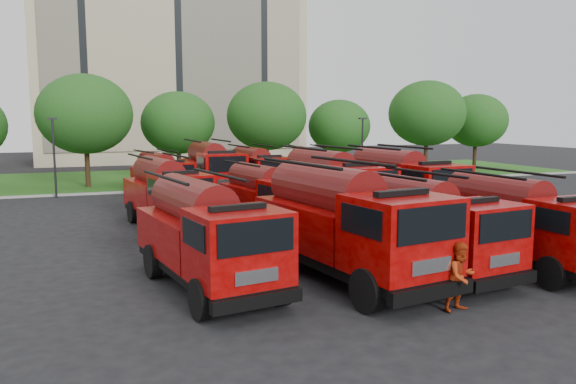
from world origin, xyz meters
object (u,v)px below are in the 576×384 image
Objects in this scene: fire_truck_4 at (166,193)px; firefighter_1 at (459,311)px; firefighter_4 at (185,266)px; fire_truck_6 at (331,186)px; fire_truck_1 at (345,224)px; fire_truck_7 at (401,184)px; firefighter_5 at (397,220)px; fire_truck_9 at (211,169)px; fire_truck_0 at (206,235)px; fire_truck_5 at (266,197)px; fire_truck_3 at (519,222)px; firefighter_3 at (487,248)px; fire_truck_2 at (423,225)px; fire_truck_10 at (257,171)px; firefighter_0 at (568,264)px; fire_truck_11 at (310,170)px; fire_truck_8 at (161,176)px.

fire_truck_4 reaches higher than firefighter_1.
firefighter_4 is at bearing 119.96° from firefighter_1.
fire_truck_1 is at bearing -117.24° from fire_truck_6.
fire_truck_7 is 1.87m from firefighter_5.
fire_truck_9 reaches higher than firefighter_4.
fire_truck_5 is (4.54, 8.10, -0.15)m from fire_truck_0.
fire_truck_3 reaches higher than firefighter_3.
fire_truck_7 is at bearing -101.93° from firefighter_5.
fire_truck_4 is 4.06× the size of firefighter_4.
fire_truck_5 is at bearing 79.55° from fire_truck_1.
firefighter_3 is 0.99× the size of firefighter_5.
fire_truck_4 is (-4.10, 10.73, -0.19)m from fire_truck_1.
fire_truck_4 is at bearing 79.77° from fire_truck_0.
fire_truck_9 is (-3.48, 11.21, -0.01)m from fire_truck_6.
fire_truck_5 is 7.23m from fire_truck_7.
fire_truck_9 is at bearing 67.98° from fire_truck_0.
fire_truck_9 reaches higher than fire_truck_2.
firefighter_4 is at bearing -118.69° from fire_truck_10.
fire_truck_2 reaches higher than firefighter_0.
firefighter_0 is 9.50m from firefighter_5.
fire_truck_6 is 1.01× the size of fire_truck_7.
fire_truck_1 is 1.18× the size of fire_truck_11.
fire_truck_1 is 5.93m from firefighter_4.
firefighter_3 is at bearing 6.41° from fire_truck_1.
fire_truck_1 is 11.09m from firefighter_5.
firefighter_4 is (-10.76, 4.08, -1.56)m from fire_truck_3.
fire_truck_10 is (0.27, 19.76, 0.01)m from fire_truck_2.
firefighter_0 is at bearing -79.72° from fire_truck_10.
fire_truck_11 is 4.42× the size of firefighter_0.
fire_truck_1 is 1.22× the size of fire_truck_8.
fire_truck_11 is at bearing 61.61° from fire_truck_1.
fire_truck_2 is 4.13m from firefighter_1.
fire_truck_11 is (6.80, -0.41, -0.23)m from fire_truck_9.
fire_truck_5 reaches higher than firefighter_1.
fire_truck_2 is 9.61m from firefighter_5.
fire_truck_7 is at bearing -60.13° from fire_truck_9.
fire_truck_8 is 0.86× the size of fire_truck_9.
fire_truck_2 is 12.85m from fire_truck_4.
fire_truck_8 reaches higher than firefighter_4.
fire_truck_1 is at bearing -18.15° from fire_truck_0.
fire_truck_5 is 12.75m from firefighter_0.
fire_truck_3 is 3.81× the size of firefighter_5.
fire_truck_7 is 11.65m from fire_truck_10.
fire_truck_3 is (6.26, -0.66, -0.24)m from fire_truck_1.
firefighter_3 is at bearing -81.55° from fire_truck_11.
fire_truck_3 is 11.22m from fire_truck_5.
firefighter_3 is at bearing -53.35° from fire_truck_5.
fire_truck_3 is 11.61m from firefighter_4.
firefighter_1 is (-6.63, -2.69, 0.00)m from firefighter_0.
fire_truck_4 is 0.93× the size of fire_truck_7.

